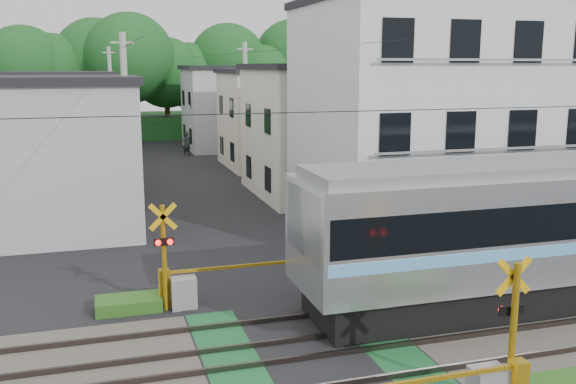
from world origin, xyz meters
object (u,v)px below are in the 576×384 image
object	(u,v)px
crossing_signal_far	(180,284)
pedestrian	(186,144)
crossing_signal_near	(494,378)
apartment_block	(434,117)

from	to	relation	value
crossing_signal_far	pedestrian	size ratio (longest dim) A/B	2.56
crossing_signal_far	pedestrian	bearing A→B (deg)	81.73
pedestrian	crossing_signal_near	bearing A→B (deg)	76.16
crossing_signal_near	crossing_signal_far	distance (m)	8.95
crossing_signal_far	apartment_block	size ratio (longest dim) A/B	0.46
crossing_signal_near	crossing_signal_far	xyz separation A→B (m)	(-5.17, 7.31, 0.00)
apartment_block	pedestrian	bearing A→B (deg)	105.04
crossing_signal_near	pedestrian	xyz separation A→B (m)	(-0.73, 37.87, 0.21)
crossing_signal_near	crossing_signal_far	size ratio (longest dim) A/B	1.00
crossing_signal_near	crossing_signal_far	bearing A→B (deg)	125.29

